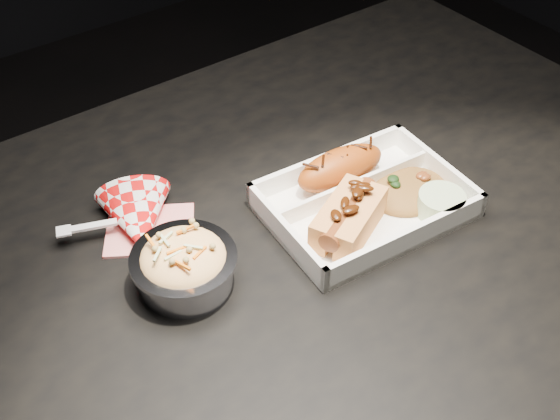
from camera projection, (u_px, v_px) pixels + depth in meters
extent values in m
cube|color=black|center=(295.00, 236.00, 0.90)|extent=(1.20, 0.80, 0.03)
cylinder|color=black|center=(392.00, 165.00, 1.61)|extent=(0.05, 0.05, 0.72)
cube|color=white|center=(364.00, 209.00, 0.92)|extent=(0.26, 0.20, 0.01)
cube|color=white|center=(327.00, 165.00, 0.96)|extent=(0.25, 0.03, 0.04)
cube|color=white|center=(408.00, 241.00, 0.85)|extent=(0.25, 0.03, 0.04)
cube|color=white|center=(286.00, 235.00, 0.86)|extent=(0.02, 0.18, 0.04)
cube|color=white|center=(437.00, 169.00, 0.95)|extent=(0.02, 0.18, 0.04)
cube|color=white|center=(354.00, 191.00, 0.92)|extent=(0.23, 0.03, 0.03)
ellipsoid|color=#A34410|center=(340.00, 168.00, 0.93)|extent=(0.13, 0.06, 0.05)
cube|color=#E8964F|center=(361.00, 223.00, 0.86)|extent=(0.11, 0.07, 0.04)
cube|color=#E8964F|center=(336.00, 214.00, 0.87)|extent=(0.11, 0.07, 0.04)
cylinder|color=brown|center=(349.00, 213.00, 0.86)|extent=(0.12, 0.08, 0.03)
ellipsoid|color=#8F5D29|center=(410.00, 185.00, 0.92)|extent=(0.12, 0.10, 0.03)
cylinder|color=#B5CD9B|center=(441.00, 204.00, 0.89)|extent=(0.06, 0.06, 0.03)
cylinder|color=silver|center=(185.00, 271.00, 0.81)|extent=(0.11, 0.11, 0.04)
cylinder|color=silver|center=(183.00, 258.00, 0.80)|extent=(0.12, 0.12, 0.01)
ellipsoid|color=beige|center=(183.00, 258.00, 0.80)|extent=(0.10, 0.10, 0.04)
cube|color=red|center=(150.00, 230.00, 0.89)|extent=(0.14, 0.13, 0.00)
cone|color=red|center=(138.00, 220.00, 0.88)|extent=(0.13, 0.14, 0.10)
cube|color=white|center=(93.00, 226.00, 0.87)|extent=(0.06, 0.03, 0.00)
cube|color=white|center=(64.00, 231.00, 0.86)|extent=(0.02, 0.02, 0.00)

